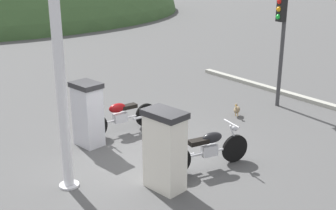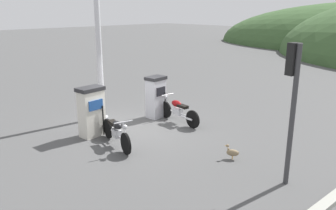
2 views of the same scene
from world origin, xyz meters
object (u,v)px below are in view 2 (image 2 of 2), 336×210
(fuel_pump_far, at_px, (156,97))
(wandering_duck, at_px, (232,152))
(roadside_traffic_light, at_px, (292,90))
(motorcycle_near_pump, at_px, (117,132))
(fuel_pump_near, at_px, (92,111))
(motorcycle_far_pump, at_px, (178,110))
(canopy_support_pole, at_px, (100,60))

(fuel_pump_far, distance_m, wandering_duck, 4.47)
(fuel_pump_far, height_order, roadside_traffic_light, roadside_traffic_light)
(fuel_pump_far, distance_m, motorcycle_near_pump, 3.10)
(fuel_pump_far, bearing_deg, fuel_pump_near, -90.00)
(motorcycle_near_pump, bearing_deg, motorcycle_far_pump, 94.65)
(fuel_pump_near, xyz_separation_m, wandering_duck, (4.29, 1.75, -0.63))
(fuel_pump_far, bearing_deg, canopy_support_pole, -133.04)
(wandering_duck, height_order, canopy_support_pole, canopy_support_pole)
(wandering_duck, bearing_deg, fuel_pump_far, 165.82)
(roadside_traffic_light, bearing_deg, motorcycle_far_pump, 163.97)
(wandering_duck, relative_size, roadside_traffic_light, 0.13)
(wandering_duck, bearing_deg, fuel_pump_near, -157.76)
(fuel_pump_far, bearing_deg, motorcycle_far_pump, 6.82)
(fuel_pump_near, bearing_deg, wandering_duck, 22.24)
(fuel_pump_near, relative_size, wandering_duck, 3.85)
(fuel_pump_near, relative_size, motorcycle_near_pump, 0.80)
(wandering_duck, bearing_deg, canopy_support_pole, -175.80)
(wandering_duck, bearing_deg, motorcycle_near_pump, -150.37)
(motorcycle_near_pump, distance_m, roadside_traffic_light, 5.21)
(fuel_pump_far, relative_size, canopy_support_pole, 0.35)
(motorcycle_far_pump, xyz_separation_m, roadside_traffic_light, (4.88, -1.40, 1.82))
(canopy_support_pole, bearing_deg, fuel_pump_near, -43.62)
(fuel_pump_near, bearing_deg, motorcycle_near_pump, 1.77)
(fuel_pump_near, height_order, canopy_support_pole, canopy_support_pole)
(wandering_duck, height_order, roadside_traffic_light, roadside_traffic_light)
(roadside_traffic_light, bearing_deg, fuel_pump_far, 167.81)
(fuel_pump_far, height_order, wandering_duck, fuel_pump_far)
(fuel_pump_near, height_order, fuel_pump_far, fuel_pump_near)
(motorcycle_near_pump, xyz_separation_m, wandering_duck, (3.02, 1.72, -0.26))
(fuel_pump_near, relative_size, fuel_pump_far, 1.03)
(fuel_pump_far, xyz_separation_m, motorcycle_near_pump, (1.27, -2.80, -0.34))
(fuel_pump_near, xyz_separation_m, motorcycle_near_pump, (1.27, 0.04, -0.37))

